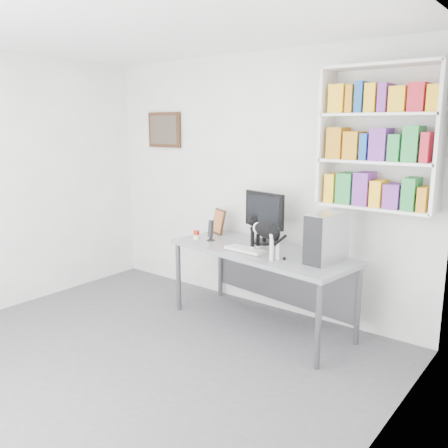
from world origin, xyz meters
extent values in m
cube|color=#5D5C62|center=(0.00, 0.00, 0.01)|extent=(4.00, 4.00, 0.01)
cube|color=white|center=(0.00, 0.00, 2.70)|extent=(4.00, 4.00, 0.01)
cube|color=white|center=(0.00, 2.00, 1.35)|extent=(4.00, 0.01, 2.70)
cube|color=white|center=(2.00, 0.00, 1.35)|extent=(0.01, 4.00, 2.70)
cube|color=white|center=(1.40, 1.85, 1.85)|extent=(1.03, 0.28, 1.24)
cube|color=#4A2917|center=(-1.30, 1.97, 1.90)|extent=(0.52, 0.04, 0.42)
cube|color=gray|center=(0.45, 1.49, 0.39)|extent=(1.95, 0.97, 0.78)
cube|color=black|center=(0.33, 1.73, 1.05)|extent=(0.54, 0.33, 0.53)
cube|color=silver|center=(0.37, 1.35, 0.80)|extent=(0.43, 0.19, 0.03)
cube|color=#B0B1B5|center=(1.12, 1.50, 1.00)|extent=(0.24, 0.46, 0.44)
cylinder|color=black|center=(-0.16, 1.47, 0.89)|extent=(0.11, 0.11, 0.23)
cube|color=#4A2917|center=(-0.30, 1.78, 0.92)|extent=(0.24, 0.18, 0.28)
cylinder|color=#AF200F|center=(-0.32, 1.42, 0.83)|extent=(0.09, 0.09, 0.09)
camera|label=1|loc=(2.88, -2.22, 1.97)|focal=38.00mm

